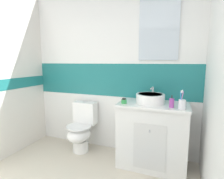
% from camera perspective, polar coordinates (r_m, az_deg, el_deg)
% --- Properties ---
extents(wall_back_tiled, '(3.20, 0.20, 2.50)m').
position_cam_1_polar(wall_back_tiled, '(2.78, 0.06, 6.44)').
color(wall_back_tiled, white).
rests_on(wall_back_tiled, ground_plane).
extents(vanity_cabinet, '(0.88, 0.55, 0.85)m').
position_cam_1_polar(vanity_cabinet, '(2.50, 12.78, -13.81)').
color(vanity_cabinet, silver).
rests_on(vanity_cabinet, ground_plane).
extents(sink_basin, '(0.37, 0.41, 0.19)m').
position_cam_1_polar(sink_basin, '(2.37, 12.10, -2.70)').
color(sink_basin, white).
rests_on(sink_basin, vanity_cabinet).
extents(toilet, '(0.37, 0.50, 0.76)m').
position_cam_1_polar(toilet, '(2.88, -9.73, -12.15)').
color(toilet, white).
rests_on(toilet, ground_plane).
extents(toothbrush_cup, '(0.08, 0.08, 0.22)m').
position_cam_1_polar(toothbrush_cup, '(2.17, 21.41, -4.28)').
color(toothbrush_cup, white).
rests_on(toothbrush_cup, vanity_cabinet).
extents(soap_dispenser, '(0.05, 0.05, 0.15)m').
position_cam_1_polar(soap_dispenser, '(2.20, 18.46, -4.06)').
color(soap_dispenser, '#993F99').
rests_on(soap_dispenser, vanity_cabinet).
extents(hair_gel_jar, '(0.07, 0.07, 0.07)m').
position_cam_1_polar(hair_gel_jar, '(2.29, 3.83, -3.71)').
color(hair_gel_jar, green).
rests_on(hair_gel_jar, vanity_cabinet).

